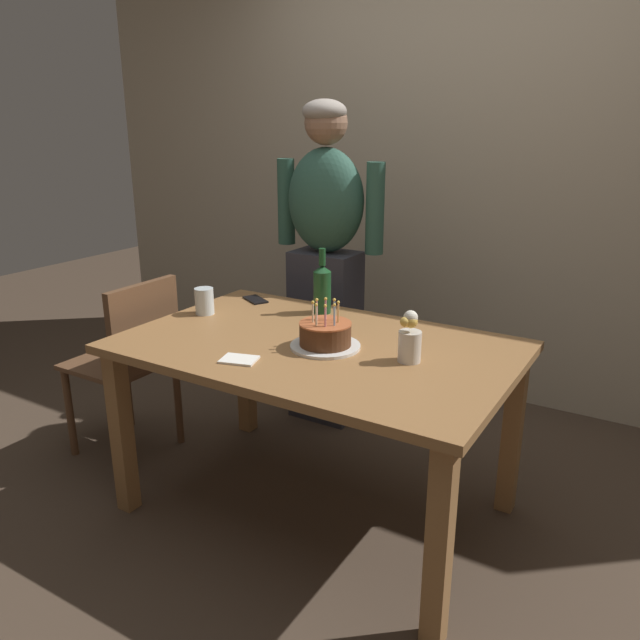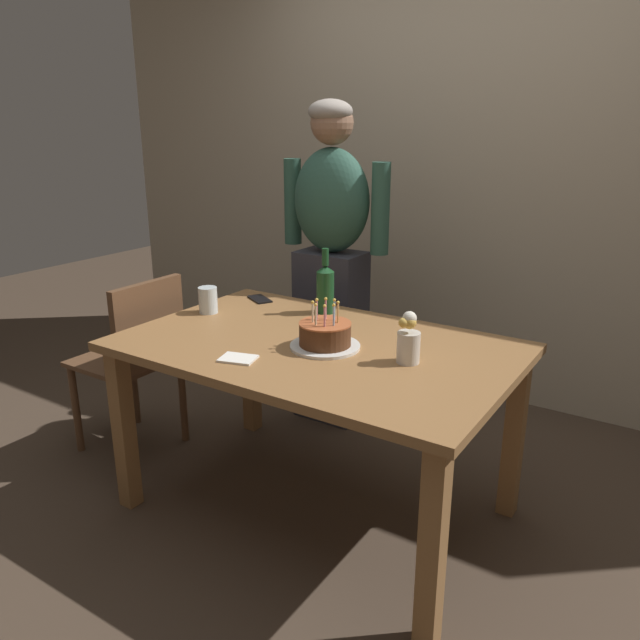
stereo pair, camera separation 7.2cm
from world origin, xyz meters
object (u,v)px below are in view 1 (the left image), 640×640
wine_bottle (322,288)px  person_man_bearded (326,261)px  water_glass_near (204,301)px  dining_chair (132,355)px  birthday_cake (325,336)px  cell_phone (255,300)px  napkin_stack (239,360)px  flower_vase (410,339)px

wine_bottle → person_man_bearded: (-0.23, 0.41, 0.02)m
water_glass_near → dining_chair: (-0.35, -0.13, -0.28)m
water_glass_near → wine_bottle: (0.44, 0.29, 0.06)m
birthday_cake → water_glass_near: 0.69m
cell_phone → person_man_bearded: person_man_bearded is taller
napkin_stack → cell_phone: bearing=122.7°
person_man_bearded → wine_bottle: bearing=118.9°
cell_phone → flower_vase: 1.01m
birthday_cake → person_man_bearded: size_ratio=0.16×
dining_chair → cell_phone: bearing=135.3°
water_glass_near → dining_chair: size_ratio=0.13×
cell_phone → napkin_stack: size_ratio=1.14×
person_man_bearded → flower_vase: bearing=136.4°
cell_phone → person_man_bearded: (0.15, 0.41, 0.13)m
water_glass_near → napkin_stack: water_glass_near is taller
birthday_cake → flower_vase: 0.33m
flower_vase → birthday_cake: bearing=-174.2°
cell_phone → napkin_stack: 0.78m
flower_vase → dining_chair: 1.39m
dining_chair → person_man_bearded: bearing=146.1°
birthday_cake → person_man_bearded: bearing=120.7°
cell_phone → water_glass_near: bearing=-73.6°
flower_vase → cell_phone: bearing=159.8°
birthday_cake → dining_chair: 1.06m
water_glass_near → flower_vase: 1.01m
water_glass_near → birthday_cake: bearing=-7.7°
birthday_cake → water_glass_near: birthday_cake is taller
cell_phone → napkin_stack: bearing=-28.6°
water_glass_near → dining_chair: dining_chair is taller
flower_vase → person_man_bearded: bearing=136.4°
birthday_cake → cell_phone: birthday_cake is taller
cell_phone → flower_vase: bearing=8.5°
dining_chair → napkin_stack: bearing=74.0°
dining_chair → water_glass_near: bearing=110.3°
wine_bottle → flower_vase: bearing=-31.3°
birthday_cake → napkin_stack: birthday_cake is taller
water_glass_near → person_man_bearded: person_man_bearded is taller
wine_bottle → napkin_stack: wine_bottle is taller
person_man_bearded → water_glass_near: bearing=73.4°
flower_vase → person_man_bearded: 1.10m
wine_bottle → flower_vase: size_ratio=1.54×
wine_bottle → cell_phone: wine_bottle is taller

